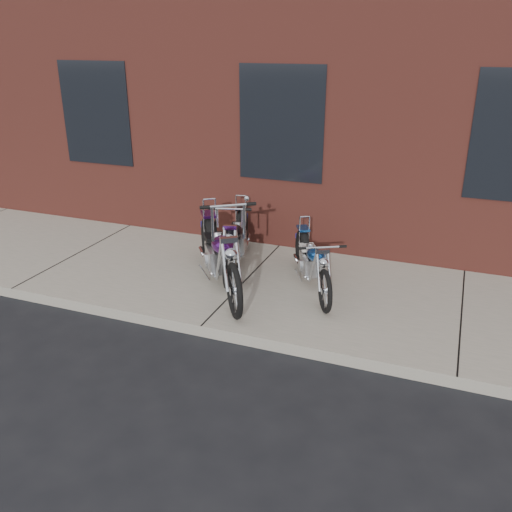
% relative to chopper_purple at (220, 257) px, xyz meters
% --- Properties ---
extents(ground, '(120.00, 120.00, 0.00)m').
position_rel_chopper_purple_xyz_m(ground, '(0.26, -1.15, -0.61)').
color(ground, black).
rests_on(ground, ground).
extents(sidewalk, '(22.00, 3.00, 0.15)m').
position_rel_chopper_purple_xyz_m(sidewalk, '(0.26, 0.35, -0.53)').
color(sidewalk, gray).
rests_on(sidewalk, ground).
extents(building_brick, '(22.00, 10.00, 8.00)m').
position_rel_chopper_purple_xyz_m(building_brick, '(0.26, 6.85, 3.39)').
color(building_brick, brown).
rests_on(building_brick, ground).
extents(chopper_purple, '(1.57, 2.11, 1.41)m').
position_rel_chopper_purple_xyz_m(chopper_purple, '(0.00, 0.00, 0.00)').
color(chopper_purple, black).
rests_on(chopper_purple, sidewalk).
extents(chopper_blue, '(1.04, 1.81, 0.87)m').
position_rel_chopper_purple_xyz_m(chopper_blue, '(1.22, 0.45, -0.09)').
color(chopper_blue, black).
rests_on(chopper_blue, sidewalk).
extents(chopper_third, '(0.76, 2.15, 1.12)m').
position_rel_chopper_purple_xyz_m(chopper_third, '(-0.09, 0.79, -0.06)').
color(chopper_third, black).
rests_on(chopper_third, sidewalk).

